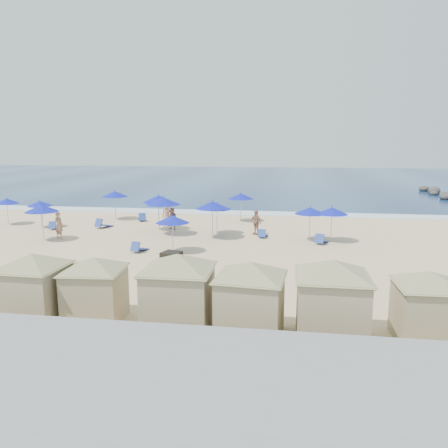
{
  "coord_description": "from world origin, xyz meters",
  "views": [
    {
      "loc": [
        6.06,
        -23.43,
        6.22
      ],
      "look_at": [
        2.06,
        3.0,
        1.3
      ],
      "focal_mm": 35.0,
      "sensor_mm": 36.0,
      "label": 1
    }
  ],
  "objects_px": {
    "umbrella_3": "(42,208)",
    "umbrella_11": "(310,211)",
    "trash_bin": "(171,260)",
    "umbrella_10": "(332,211)",
    "beachgoer_2": "(256,222)",
    "cabana_5": "(428,298)",
    "cabana_4": "(332,290)",
    "umbrella_7": "(217,206)",
    "beachgoer_1": "(172,219)",
    "cabana_3": "(251,290)",
    "umbrella_0": "(7,201)",
    "umbrella_4": "(158,199)",
    "cabana_2": "(178,282)",
    "beachgoer_0": "(59,225)",
    "umbrella_9": "(241,196)",
    "cabana_0": "(33,279)",
    "beachgoer_3": "(167,214)",
    "umbrella_1": "(40,203)",
    "umbrella_2": "(115,194)",
    "umbrella_5": "(163,201)",
    "cabana_1": "(95,281)",
    "umbrella_6": "(172,219)"
  },
  "relations": [
    {
      "from": "umbrella_3",
      "to": "umbrella_11",
      "type": "height_order",
      "value": "umbrella_3"
    },
    {
      "from": "trash_bin",
      "to": "umbrella_10",
      "type": "height_order",
      "value": "umbrella_10"
    },
    {
      "from": "beachgoer_2",
      "to": "trash_bin",
      "type": "bearing_deg",
      "value": -68.12
    },
    {
      "from": "cabana_5",
      "to": "cabana_4",
      "type": "bearing_deg",
      "value": -174.0
    },
    {
      "from": "umbrella_7",
      "to": "beachgoer_1",
      "type": "xyz_separation_m",
      "value": [
        -3.52,
        1.15,
        -1.16
      ]
    },
    {
      "from": "cabana_3",
      "to": "umbrella_0",
      "type": "height_order",
      "value": "cabana_3"
    },
    {
      "from": "cabana_3",
      "to": "umbrella_4",
      "type": "distance_m",
      "value": 18.84
    },
    {
      "from": "umbrella_3",
      "to": "beachgoer_2",
      "type": "bearing_deg",
      "value": 16.58
    },
    {
      "from": "cabana_2",
      "to": "beachgoer_1",
      "type": "bearing_deg",
      "value": 105.94
    },
    {
      "from": "beachgoer_0",
      "to": "umbrella_9",
      "type": "bearing_deg",
      "value": -125.66
    },
    {
      "from": "trash_bin",
      "to": "umbrella_10",
      "type": "xyz_separation_m",
      "value": [
        8.51,
        7.5,
        1.59
      ]
    },
    {
      "from": "cabana_2",
      "to": "cabana_0",
      "type": "bearing_deg",
      "value": -179.27
    },
    {
      "from": "umbrella_4",
      "to": "beachgoer_3",
      "type": "bearing_deg",
      "value": 91.3
    },
    {
      "from": "cabana_2",
      "to": "umbrella_7",
      "type": "distance_m",
      "value": 16.01
    },
    {
      "from": "umbrella_0",
      "to": "trash_bin",
      "type": "bearing_deg",
      "value": -32.22
    },
    {
      "from": "cabana_4",
      "to": "umbrella_10",
      "type": "height_order",
      "value": "cabana_4"
    },
    {
      "from": "cabana_0",
      "to": "beachgoer_3",
      "type": "bearing_deg",
      "value": 92.0
    },
    {
      "from": "beachgoer_0",
      "to": "beachgoer_1",
      "type": "distance_m",
      "value": 7.82
    },
    {
      "from": "umbrella_4",
      "to": "beachgoer_2",
      "type": "distance_m",
      "value": 7.31
    },
    {
      "from": "cabana_5",
      "to": "cabana_2",
      "type": "bearing_deg",
      "value": -178.01
    },
    {
      "from": "umbrella_3",
      "to": "umbrella_11",
      "type": "bearing_deg",
      "value": 8.27
    },
    {
      "from": "cabana_3",
      "to": "umbrella_1",
      "type": "xyz_separation_m",
      "value": [
        -17.28,
        16.47,
        0.25
      ]
    },
    {
      "from": "umbrella_2",
      "to": "umbrella_7",
      "type": "distance_m",
      "value": 10.48
    },
    {
      "from": "cabana_0",
      "to": "beachgoer_3",
      "type": "relative_size",
      "value": 2.71
    },
    {
      "from": "umbrella_4",
      "to": "umbrella_5",
      "type": "height_order",
      "value": "umbrella_5"
    },
    {
      "from": "umbrella_5",
      "to": "cabana_4",
      "type": "bearing_deg",
      "value": -56.72
    },
    {
      "from": "umbrella_11",
      "to": "cabana_1",
      "type": "bearing_deg",
      "value": -119.12
    },
    {
      "from": "umbrella_0",
      "to": "umbrella_7",
      "type": "xyz_separation_m",
      "value": [
        16.78,
        -1.21,
        0.11
      ]
    },
    {
      "from": "umbrella_2",
      "to": "beachgoer_3",
      "type": "bearing_deg",
      "value": -17.28
    },
    {
      "from": "umbrella_4",
      "to": "umbrella_11",
      "type": "bearing_deg",
      "value": -11.13
    },
    {
      "from": "umbrella_1",
      "to": "cabana_1",
      "type": "bearing_deg",
      "value": -53.78
    },
    {
      "from": "umbrella_4",
      "to": "umbrella_7",
      "type": "distance_m",
      "value": 4.55
    },
    {
      "from": "umbrella_7",
      "to": "umbrella_11",
      "type": "bearing_deg",
      "value": -11.22
    },
    {
      "from": "umbrella_5",
      "to": "umbrella_11",
      "type": "height_order",
      "value": "umbrella_5"
    },
    {
      "from": "cabana_5",
      "to": "cabana_3",
      "type": "bearing_deg",
      "value": -175.98
    },
    {
      "from": "beachgoer_1",
      "to": "beachgoer_3",
      "type": "distance_m",
      "value": 2.26
    },
    {
      "from": "cabana_2",
      "to": "cabana_4",
      "type": "distance_m",
      "value": 4.99
    },
    {
      "from": "umbrella_5",
      "to": "beachgoer_3",
      "type": "bearing_deg",
      "value": 102.85
    },
    {
      "from": "umbrella_2",
      "to": "umbrella_7",
      "type": "bearing_deg",
      "value": -26.58
    },
    {
      "from": "umbrella_10",
      "to": "umbrella_1",
      "type": "bearing_deg",
      "value": 175.31
    },
    {
      "from": "cabana_1",
      "to": "cabana_3",
      "type": "xyz_separation_m",
      "value": [
        5.53,
        -0.42,
        0.11
      ]
    },
    {
      "from": "cabana_3",
      "to": "umbrella_6",
      "type": "height_order",
      "value": "cabana_3"
    },
    {
      "from": "umbrella_4",
      "to": "umbrella_6",
      "type": "distance_m",
      "value": 7.02
    },
    {
      "from": "cabana_5",
      "to": "umbrella_1",
      "type": "relative_size",
      "value": 1.93
    },
    {
      "from": "umbrella_6",
      "to": "umbrella_4",
      "type": "bearing_deg",
      "value": 113.51
    },
    {
      "from": "umbrella_1",
      "to": "beachgoer_0",
      "type": "height_order",
      "value": "umbrella_1"
    },
    {
      "from": "cabana_1",
      "to": "umbrella_0",
      "type": "height_order",
      "value": "cabana_1"
    },
    {
      "from": "umbrella_3",
      "to": "beachgoer_0",
      "type": "distance_m",
      "value": 1.59
    },
    {
      "from": "cabana_3",
      "to": "umbrella_6",
      "type": "relative_size",
      "value": 1.94
    },
    {
      "from": "umbrella_9",
      "to": "umbrella_1",
      "type": "bearing_deg",
      "value": -161.28
    }
  ]
}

